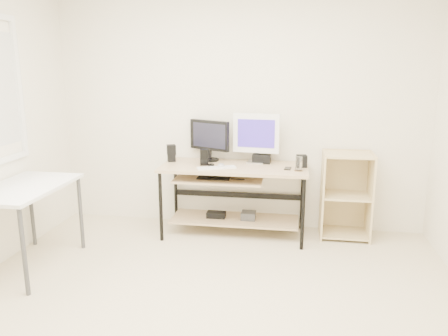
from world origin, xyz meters
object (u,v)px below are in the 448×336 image
(shelf_unit, at_px, (345,194))
(black_monitor, at_px, (209,138))
(white_imac, at_px, (256,135))
(side_table, at_px, (25,195))
(desk, at_px, (232,185))
(audio_controller, at_px, (204,157))

(shelf_unit, bearing_deg, black_monitor, 178.39)
(black_monitor, height_order, white_imac, white_imac)
(side_table, distance_m, white_imac, 2.29)
(side_table, bearing_deg, white_imac, 33.20)
(white_imac, bearing_deg, desk, -137.34)
(side_table, xyz_separation_m, black_monitor, (1.38, 1.26, 0.33))
(shelf_unit, xyz_separation_m, black_monitor, (-1.45, 0.04, 0.55))
(black_monitor, relative_size, audio_controller, 2.70)
(black_monitor, bearing_deg, shelf_unit, 23.16)
(black_monitor, distance_m, white_imac, 0.51)
(white_imac, bearing_deg, side_table, -141.00)
(shelf_unit, xyz_separation_m, audio_controller, (-1.46, -0.19, 0.38))
(side_table, height_order, shelf_unit, shelf_unit)
(shelf_unit, height_order, black_monitor, black_monitor)
(side_table, xyz_separation_m, shelf_unit, (2.83, 1.22, -0.22))
(desk, relative_size, audio_controller, 8.88)
(side_table, xyz_separation_m, white_imac, (1.89, 1.23, 0.38))
(shelf_unit, bearing_deg, white_imac, 179.14)
(desk, distance_m, shelf_unit, 1.19)
(shelf_unit, bearing_deg, audio_controller, -172.55)
(side_table, relative_size, audio_controller, 5.92)
(black_monitor, bearing_deg, white_imac, 21.75)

